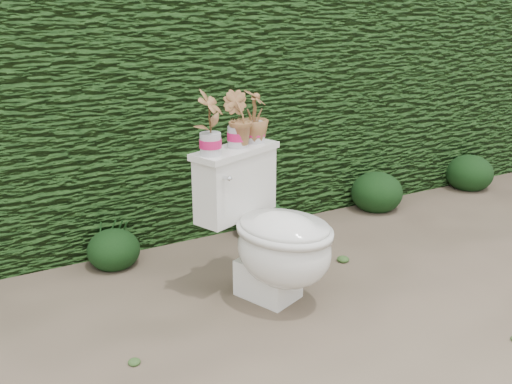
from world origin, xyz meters
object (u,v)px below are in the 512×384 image
potted_plant_center (238,121)px  toilet (271,235)px  potted_plant_right (255,118)px  potted_plant_left (210,124)px

potted_plant_center → toilet: bearing=159.1°
potted_plant_center → potted_plant_right: (0.13, 0.05, -0.00)m
potted_plant_left → potted_plant_right: bearing=-16.7°
potted_plant_left → potted_plant_center: size_ratio=1.11×
toilet → potted_plant_right: (0.06, 0.28, 0.55)m
toilet → potted_plant_left: bearing=127.0°
toilet → potted_plant_left: size_ratio=2.62×
potted_plant_left → potted_plant_right: (0.31, 0.12, -0.02)m
potted_plant_center → potted_plant_right: 0.14m
toilet → potted_plant_left: potted_plant_left is taller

